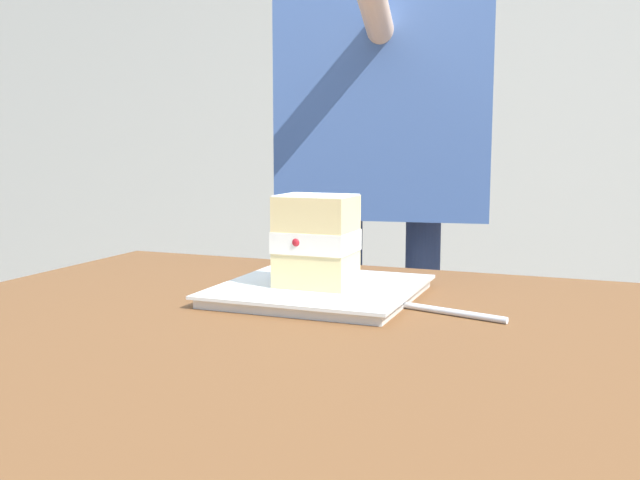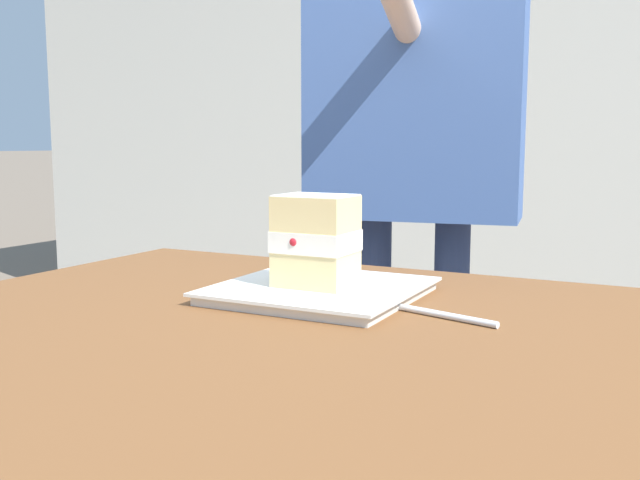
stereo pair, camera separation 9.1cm
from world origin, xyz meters
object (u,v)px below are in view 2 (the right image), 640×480
at_px(patio_table, 374,461).
at_px(diner_person, 415,93).
at_px(cake_slice, 316,240).
at_px(dessert_plate, 320,291).
at_px(dessert_fork, 422,311).

relative_size(patio_table, diner_person, 0.79).
bearing_deg(patio_table, cake_slice, 130.34).
bearing_deg(dessert_plate, patio_table, -51.02).
bearing_deg(cake_slice, dessert_plate, 66.54).
xyz_separation_m(patio_table, cake_slice, (-0.16, 0.19, 0.18)).
height_order(patio_table, diner_person, diner_person).
height_order(patio_table, dessert_fork, dessert_fork).
height_order(patio_table, cake_slice, cake_slice).
bearing_deg(dessert_plate, diner_person, 98.51).
bearing_deg(dessert_fork, cake_slice, 170.76).
distance_m(dessert_fork, diner_person, 0.74).
height_order(dessert_plate, cake_slice, cake_slice).
bearing_deg(diner_person, patio_table, -72.67).
height_order(cake_slice, diner_person, diner_person).
distance_m(patio_table, cake_slice, 0.31).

